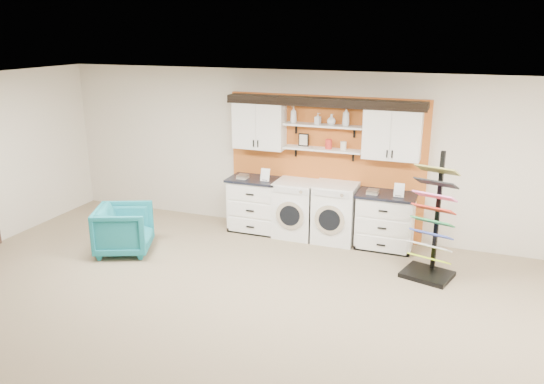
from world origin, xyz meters
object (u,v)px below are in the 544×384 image
at_px(base_cabinet_left, 257,204).
at_px(base_cabinet_right, 385,221).
at_px(sample_rack, 431,240).
at_px(dryer, 335,213).
at_px(armchair, 124,230).
at_px(washer, 296,209).

xyz_separation_m(base_cabinet_left, base_cabinet_right, (2.26, 0.00, -0.02)).
bearing_deg(base_cabinet_left, sample_rack, -15.68).
xyz_separation_m(base_cabinet_right, dryer, (-0.85, -0.00, 0.04)).
distance_m(base_cabinet_right, dryer, 0.85).
bearing_deg(armchair, sample_rack, -103.00).
bearing_deg(sample_rack, base_cabinet_left, -179.64).
xyz_separation_m(washer, armchair, (-2.35, -1.66, -0.10)).
relative_size(dryer, sample_rack, 0.54).
bearing_deg(dryer, sample_rack, -27.60).
xyz_separation_m(washer, sample_rack, (2.30, -0.85, 0.08)).
relative_size(base_cabinet_right, washer, 0.97).
xyz_separation_m(base_cabinet_right, armchair, (-3.88, -1.66, -0.08)).
height_order(base_cabinet_left, armchair, base_cabinet_left).
height_order(washer, dryer, dryer).
bearing_deg(dryer, washer, 180.00).
bearing_deg(base_cabinet_right, sample_rack, -47.62).
distance_m(sample_rack, armchair, 4.73).
height_order(sample_rack, armchair, sample_rack).
bearing_deg(washer, base_cabinet_left, 179.74).
bearing_deg(washer, base_cabinet_right, 0.13).
bearing_deg(base_cabinet_left, dryer, -0.14).
relative_size(base_cabinet_left, dryer, 0.98).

